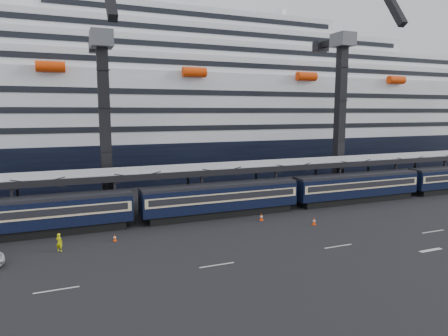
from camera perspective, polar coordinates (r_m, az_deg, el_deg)
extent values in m
plane|color=black|center=(43.09, 14.80, -8.81)|extent=(260.00, 260.00, 0.00)
cube|color=beige|center=(31.28, -22.81, -15.76)|extent=(3.00, 0.15, 0.02)
cube|color=beige|center=(33.20, -1.00, -13.69)|extent=(3.00, 0.15, 0.02)
cube|color=beige|center=(38.91, 16.00, -10.69)|extent=(3.00, 0.15, 0.02)
cube|color=beige|center=(47.05, 27.69, -8.03)|extent=(3.00, 0.15, 0.02)
cube|color=beige|center=(40.90, 27.43, -10.37)|extent=(2.50, 0.40, 0.02)
cube|color=black|center=(44.45, -25.33, -8.20)|extent=(17.48, 2.40, 0.90)
cube|color=black|center=(44.01, -25.47, -5.95)|extent=(19.00, 2.80, 2.70)
cube|color=beige|center=(43.94, -25.50, -5.57)|extent=(18.62, 2.92, 1.05)
cube|color=black|center=(43.93, -25.50, -5.50)|extent=(17.86, 2.98, 0.70)
cube|color=black|center=(43.69, -25.59, -4.04)|extent=(19.00, 2.50, 0.35)
cube|color=black|center=(47.56, -0.38, -6.37)|extent=(17.48, 2.40, 0.90)
cube|color=black|center=(47.14, -0.38, -4.25)|extent=(19.00, 2.80, 2.70)
cube|color=beige|center=(47.08, -0.38, -3.89)|extent=(18.62, 2.92, 1.05)
cube|color=black|center=(47.07, -0.38, -3.83)|extent=(17.86, 2.98, 0.70)
cube|color=black|center=(46.85, -0.39, -2.46)|extent=(19.00, 2.50, 0.35)
cube|color=black|center=(57.86, 18.38, -4.17)|extent=(17.48, 2.40, 0.90)
cube|color=black|center=(57.52, 18.46, -2.42)|extent=(19.00, 2.80, 2.70)
cube|color=beige|center=(57.47, 18.47, -2.13)|extent=(18.62, 2.92, 1.05)
cube|color=black|center=(57.46, 18.47, -2.08)|extent=(17.86, 2.98, 0.70)
cube|color=black|center=(57.28, 18.52, -0.94)|extent=(19.00, 2.50, 0.35)
cube|color=#919498|center=(53.53, 5.98, 0.61)|extent=(130.00, 6.00, 0.25)
cube|color=black|center=(50.97, 7.56, -0.13)|extent=(130.00, 0.25, 0.70)
cube|color=black|center=(56.21, 4.53, 0.68)|extent=(130.00, 0.25, 0.70)
cube|color=black|center=(45.24, -27.97, -5.16)|extent=(0.25, 0.25, 5.40)
cube|color=black|center=(50.70, -27.36, -3.77)|extent=(0.25, 0.25, 5.40)
cube|color=black|center=(45.28, -15.25, -4.47)|extent=(0.25, 0.25, 5.40)
cube|color=black|center=(50.73, -16.04, -3.17)|extent=(0.25, 0.25, 5.40)
cube|color=black|center=(47.47, -3.17, -3.62)|extent=(0.25, 0.25, 5.40)
cube|color=black|center=(52.69, -5.17, -2.47)|extent=(0.25, 0.25, 5.40)
cube|color=black|center=(51.54, 7.40, -2.74)|extent=(0.25, 0.25, 5.40)
cube|color=black|center=(56.39, 4.59, -1.76)|extent=(0.25, 0.25, 5.40)
cube|color=black|center=(57.09, 16.17, -1.94)|extent=(0.25, 0.25, 5.40)
cube|color=black|center=(61.50, 12.94, -1.12)|extent=(0.25, 0.25, 5.40)
cube|color=black|center=(63.74, 23.24, -1.26)|extent=(0.25, 0.25, 5.40)
cube|color=black|center=(67.72, 19.88, -0.57)|extent=(0.25, 0.25, 5.40)
cube|color=black|center=(71.17, 28.91, -0.70)|extent=(0.25, 0.25, 5.40)
cube|color=black|center=(74.76, 25.58, -0.11)|extent=(0.25, 0.25, 5.40)
cube|color=black|center=(83.13, -4.52, 1.97)|extent=(200.00, 28.00, 7.00)
cube|color=silver|center=(82.66, -4.59, 8.53)|extent=(190.00, 26.88, 12.00)
cube|color=silver|center=(83.06, -4.65, 13.71)|extent=(160.00, 24.64, 3.00)
cube|color=black|center=(71.45, -1.54, 14.66)|extent=(153.60, 0.12, 0.90)
cube|color=silver|center=(83.41, -4.68, 15.76)|extent=(124.00, 21.84, 3.00)
cube|color=black|center=(73.15, -1.96, 16.87)|extent=(119.04, 0.12, 0.90)
cube|color=silver|center=(83.87, -4.70, 17.79)|extent=(90.00, 19.04, 3.00)
cube|color=black|center=(74.95, -2.36, 18.98)|extent=(86.40, 0.12, 0.90)
cube|color=silver|center=(84.43, -4.73, 19.80)|extent=(56.00, 16.24, 3.00)
cube|color=black|center=(76.86, -2.76, 20.99)|extent=(53.76, 0.12, 0.90)
cube|color=silver|center=(82.95, -10.43, 21.68)|extent=(16.00, 12.00, 2.50)
cylinder|color=silver|center=(92.98, 7.90, 20.55)|extent=(2.80, 2.80, 3.00)
cylinder|color=#F03C07|center=(65.03, -23.54, 13.15)|extent=(4.00, 1.60, 1.60)
cylinder|color=#F03C07|center=(68.38, -4.25, 13.50)|extent=(4.00, 1.60, 1.60)
cylinder|color=#F03C07|center=(78.04, 11.69, 12.69)|extent=(4.00, 1.60, 1.60)
cylinder|color=#F03C07|center=(92.05, 23.37, 11.47)|extent=(4.00, 1.60, 1.60)
cube|color=#4F5157|center=(53.22, -16.23, -4.53)|extent=(4.50, 4.50, 2.00)
cube|color=black|center=(52.01, -16.67, 6.29)|extent=(1.30, 1.30, 18.00)
cube|color=#4F5157|center=(52.72, -17.13, 17.22)|extent=(2.60, 3.20, 2.00)
cube|color=black|center=(55.19, -17.38, 16.78)|extent=(0.90, 5.04, 0.90)
cube|color=black|center=(57.64, -17.60, 16.18)|extent=(2.20, 1.60, 1.60)
cube|color=#4F5157|center=(65.69, 15.86, -2.15)|extent=(4.50, 4.50, 2.00)
cube|color=black|center=(64.71, 16.24, 7.48)|extent=(1.30, 1.30, 20.00)
cube|color=#4F5157|center=(65.58, 16.63, 17.13)|extent=(2.60, 3.20, 2.00)
cube|color=black|center=(67.77, 15.09, 16.88)|extent=(0.90, 5.60, 0.90)
cube|color=black|center=(69.97, 13.64, 16.48)|extent=(2.20, 1.60, 1.60)
imported|color=yellow|center=(38.80, -22.48, -9.78)|extent=(0.72, 0.67, 1.65)
cube|color=#F03C07|center=(40.28, -15.32, -10.00)|extent=(0.35, 0.35, 0.04)
cone|color=#F03C07|center=(40.18, -15.34, -9.52)|extent=(0.29, 0.29, 0.66)
cylinder|color=white|center=(40.18, -15.34, -9.52)|extent=(0.25, 0.25, 0.11)
cube|color=#F03C07|center=(46.09, 5.35, -7.43)|extent=(0.43, 0.43, 0.05)
cone|color=#F03C07|center=(45.98, 5.36, -6.91)|extent=(0.36, 0.36, 0.81)
cylinder|color=white|center=(45.98, 5.36, -6.91)|extent=(0.30, 0.30, 0.14)
cube|color=#F03C07|center=(45.28, 12.72, -7.88)|extent=(0.42, 0.42, 0.04)
cone|color=#F03C07|center=(45.17, 12.74, -7.37)|extent=(0.35, 0.35, 0.80)
cylinder|color=white|center=(45.17, 12.74, -7.37)|extent=(0.30, 0.30, 0.13)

